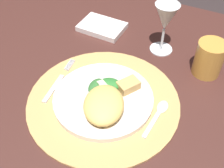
{
  "coord_description": "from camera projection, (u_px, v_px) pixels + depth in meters",
  "views": [
    {
      "loc": [
        0.31,
        -0.49,
        1.32
      ],
      "look_at": [
        0.08,
        -0.02,
        0.78
      ],
      "focal_mm": 45.85,
      "sensor_mm": 36.0,
      "label": 1
    }
  ],
  "objects": [
    {
      "name": "dining_table",
      "position": [
        94.0,
        105.0,
        0.9
      ],
      "size": [
        1.31,
        0.96,
        0.76
      ],
      "color": "#43231E",
      "rests_on": "ground"
    },
    {
      "name": "placemat",
      "position": [
        103.0,
        101.0,
        0.73
      ],
      "size": [
        0.39,
        0.39,
        0.01
      ],
      "primitive_type": "cylinder",
      "color": "tan",
      "rests_on": "dining_table"
    },
    {
      "name": "dinner_plate",
      "position": [
        103.0,
        98.0,
        0.72
      ],
      "size": [
        0.25,
        0.25,
        0.02
      ],
      "primitive_type": "cylinder",
      "color": "silver",
      "rests_on": "placemat"
    },
    {
      "name": "pasta_serving",
      "position": [
        104.0,
        105.0,
        0.67
      ],
      "size": [
        0.14,
        0.15,
        0.04
      ],
      "primitive_type": "ellipsoid",
      "rotation": [
        0.0,
        0.0,
        5.09
      ],
      "color": "#E9C264",
      "rests_on": "dinner_plate"
    },
    {
      "name": "salad_greens",
      "position": [
        105.0,
        85.0,
        0.73
      ],
      "size": [
        0.08,
        0.08,
        0.03
      ],
      "color": "#2E7630",
      "rests_on": "dinner_plate"
    },
    {
      "name": "bread_piece",
      "position": [
        128.0,
        85.0,
        0.73
      ],
      "size": [
        0.06,
        0.07,
        0.02
      ],
      "primitive_type": "cube",
      "rotation": [
        0.0,
        0.0,
        4.16
      ],
      "color": "tan",
      "rests_on": "dinner_plate"
    },
    {
      "name": "fork",
      "position": [
        58.0,
        82.0,
        0.77
      ],
      "size": [
        0.03,
        0.17,
        0.0
      ],
      "color": "silver",
      "rests_on": "placemat"
    },
    {
      "name": "spoon",
      "position": [
        159.0,
        112.0,
        0.7
      ],
      "size": [
        0.03,
        0.13,
        0.01
      ],
      "color": "silver",
      "rests_on": "placemat"
    },
    {
      "name": "napkin",
      "position": [
        102.0,
        27.0,
        0.95
      ],
      "size": [
        0.15,
        0.11,
        0.02
      ],
      "primitive_type": "cube",
      "rotation": [
        0.0,
        0.0,
        -0.03
      ],
      "color": "white",
      "rests_on": "dining_table"
    },
    {
      "name": "wine_glass",
      "position": [
        166.0,
        19.0,
        0.8
      ],
      "size": [
        0.07,
        0.07,
        0.16
      ],
      "color": "silver",
      "rests_on": "dining_table"
    },
    {
      "name": "amber_tumbler",
      "position": [
        209.0,
        59.0,
        0.77
      ],
      "size": [
        0.08,
        0.08,
        0.1
      ],
      "primitive_type": "cylinder",
      "color": "gold",
      "rests_on": "dining_table"
    }
  ]
}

